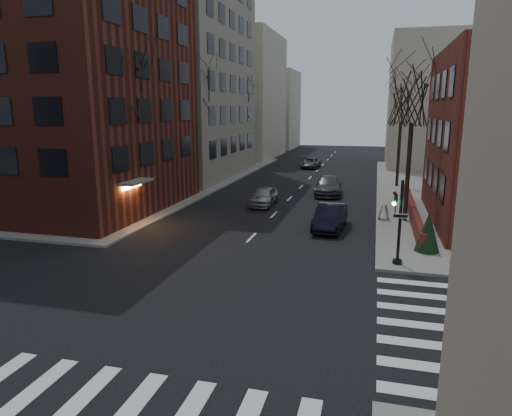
{
  "coord_description": "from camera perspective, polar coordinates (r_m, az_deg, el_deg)",
  "views": [
    {
      "loc": [
        6.74,
        -12.6,
        7.38
      ],
      "look_at": [
        0.53,
        11.04,
        2.0
      ],
      "focal_mm": 32.0,
      "sensor_mm": 36.0,
      "label": 1
    }
  ],
  "objects": [
    {
      "name": "tree_right_b",
      "position": [
        44.64,
        17.77,
        12.11
      ],
      "size": [
        3.74,
        3.74,
        9.18
      ],
      "color": "#2D231C",
      "rests_on": "sidewalk_far_right"
    },
    {
      "name": "streetlamp_far",
      "position": [
        56.69,
        -0.59,
        9.24
      ],
      "size": [
        0.36,
        0.36,
        6.28
      ],
      "color": "black",
      "rests_on": "sidewalk_far_left"
    },
    {
      "name": "building_distant_la",
      "position": [
        71.02,
        -3.2,
        13.71
      ],
      "size": [
        14.0,
        16.0,
        18.0
      ],
      "primitive_type": "cube",
      "color": "#B9AF9C",
      "rests_on": "ground"
    },
    {
      "name": "car_lane_far",
      "position": [
        57.68,
        6.87,
        5.61
      ],
      "size": [
        2.1,
        4.54,
        1.26
      ],
      "primitive_type": "imported",
      "rotation": [
        0.0,
        0.0,
        -0.0
      ],
      "color": "#3A3A3E",
      "rests_on": "ground"
    },
    {
      "name": "streetlamp_near",
      "position": [
        37.81,
        -8.68,
        7.51
      ],
      "size": [
        0.36,
        0.36,
        6.28
      ],
      "color": "black",
      "rests_on": "sidewalk_far_left"
    },
    {
      "name": "low_wall_right",
      "position": [
        32.41,
        18.92,
        -0.25
      ],
      "size": [
        0.35,
        16.0,
        1.0
      ],
      "primitive_type": "cube",
      "color": "maroon",
      "rests_on": "sidewalk_far_right"
    },
    {
      "name": "sandwich_board",
      "position": [
        31.33,
        15.67,
        -0.48
      ],
      "size": [
        0.57,
        0.69,
        0.98
      ],
      "primitive_type": "cube",
      "rotation": [
        0.0,
        0.0,
        -0.24
      ],
      "color": "silver",
      "rests_on": "sidewalk_far_right"
    },
    {
      "name": "traffic_signal",
      "position": [
        22.31,
        17.35,
        -2.36
      ],
      "size": [
        0.76,
        0.44,
        4.0
      ],
      "color": "black",
      "rests_on": "sidewalk_far_right"
    },
    {
      "name": "car_lane_silver",
      "position": [
        35.1,
        0.98,
        1.47
      ],
      "size": [
        1.74,
        4.21,
        1.43
      ],
      "primitive_type": "imported",
      "rotation": [
        0.0,
        0.0,
        0.01
      ],
      "color": "#96979B",
      "rests_on": "ground"
    },
    {
      "name": "sidewalk_far_left",
      "position": [
        56.08,
        -25.1,
        3.76
      ],
      "size": [
        44.0,
        44.0,
        0.15
      ],
      "primitive_type": "cube",
      "color": "gray",
      "rests_on": "ground"
    },
    {
      "name": "building_left_brick",
      "position": [
        36.66,
        -23.38,
        13.97
      ],
      "size": [
        15.0,
        15.0,
        18.0
      ],
      "primitive_type": "cube",
      "color": "maroon",
      "rests_on": "ground"
    },
    {
      "name": "building_distant_lb",
      "position": [
        86.87,
        1.62,
        12.16
      ],
      "size": [
        10.0,
        12.0,
        14.0
      ],
      "primitive_type": "cube",
      "color": "#B9AF9C",
      "rests_on": "ground"
    },
    {
      "name": "building_distant_ra",
      "position": [
        63.14,
        22.77,
        12.04
      ],
      "size": [
        14.0,
        14.0,
        16.0
      ],
      "primitive_type": "cube",
      "color": "#B9AF9C",
      "rests_on": "ground"
    },
    {
      "name": "building_left_tan",
      "position": [
        52.71,
        -12.92,
        19.34
      ],
      "size": [
        18.0,
        18.0,
        28.0
      ],
      "primitive_type": "cube",
      "color": "gray",
      "rests_on": "ground"
    },
    {
      "name": "tree_left_a",
      "position": [
        30.82,
        -16.05,
        13.98
      ],
      "size": [
        4.18,
        4.18,
        10.26
      ],
      "color": "#2D231C",
      "rests_on": "sidewalk_far_left"
    },
    {
      "name": "car_lane_gray",
      "position": [
        40.02,
        9.02,
        2.79
      ],
      "size": [
        2.58,
        5.58,
        1.58
      ],
      "primitive_type": "imported",
      "rotation": [
        0.0,
        0.0,
        0.07
      ],
      "color": "#38383C",
      "rests_on": "ground"
    },
    {
      "name": "tree_left_b",
      "position": [
        41.63,
        -7.44,
        14.43
      ],
      "size": [
        4.4,
        4.4,
        10.8
      ],
      "color": "#2D231C",
      "rests_on": "sidewalk_far_left"
    },
    {
      "name": "tree_left_c",
      "position": [
        54.85,
        -1.78,
        13.09
      ],
      "size": [
        3.96,
        3.96,
        9.72
      ],
      "color": "#2D231C",
      "rests_on": "sidewalk_far_left"
    },
    {
      "name": "evergreen_shrub",
      "position": [
        24.94,
        20.7,
        -2.77
      ],
      "size": [
        1.32,
        1.32,
        2.08
      ],
      "primitive_type": "cone",
      "rotation": [
        0.0,
        0.0,
        -0.05
      ],
      "color": "black",
      "rests_on": "sidewalk_far_right"
    },
    {
      "name": "ground",
      "position": [
        16.08,
        -12.35,
        -15.22
      ],
      "size": [
        160.0,
        160.0,
        0.0
      ],
      "primitive_type": "plane",
      "color": "black",
      "rests_on": "ground"
    },
    {
      "name": "parked_sedan",
      "position": [
        28.58,
        9.26,
        -1.13
      ],
      "size": [
        1.86,
        4.72,
        1.53
      ],
      "primitive_type": "imported",
      "rotation": [
        0.0,
        0.0,
        -0.05
      ],
      "color": "black",
      "rests_on": "ground"
    },
    {
      "name": "tree_right_a",
      "position": [
        30.67,
        19.07,
        12.97
      ],
      "size": [
        3.96,
        3.96,
        9.72
      ],
      "color": "#2D231C",
      "rests_on": "sidewalk_far_right"
    }
  ]
}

